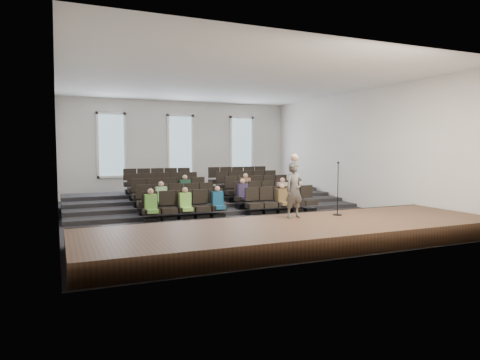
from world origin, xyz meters
The scene contains 14 objects.
ground centered at (0.00, 0.00, 0.00)m, with size 14.00×14.00×0.00m, color black.
ceiling centered at (0.00, 0.00, 5.01)m, with size 12.00×14.00×0.02m, color white.
wall_back centered at (0.00, 7.02, 2.50)m, with size 12.00×0.04×5.00m, color silver.
wall_front centered at (0.00, -7.02, 2.50)m, with size 12.00×0.04×5.00m, color silver.
wall_left centered at (-6.02, 0.00, 2.50)m, with size 0.04×14.00×5.00m, color silver.
wall_right centered at (6.02, 0.00, 2.50)m, with size 0.04×14.00×5.00m, color silver.
stage centered at (0.00, -5.10, 0.25)m, with size 11.80×3.60×0.50m, color #4C3120.
stage_lip centered at (0.00, -3.33, 0.25)m, with size 11.80×0.06×0.52m, color black.
risers centered at (0.00, 3.17, 0.20)m, with size 11.80×4.80×0.60m.
seating_rows centered at (0.00, 1.54, 0.68)m, with size 6.80×4.70×1.67m.
windows centered at (0.00, 6.95, 2.70)m, with size 8.44×0.10×3.24m.
audience centered at (-0.35, 0.22, 0.80)m, with size 6.05×2.64×1.10m.
speaker centered at (0.38, -4.10, 1.31)m, with size 0.59×0.39×1.62m, color #585653.
mic_stand centered at (1.85, -4.21, 0.99)m, with size 0.27×0.27×1.64m.
Camera 1 is at (-6.02, -14.95, 2.53)m, focal length 32.00 mm.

